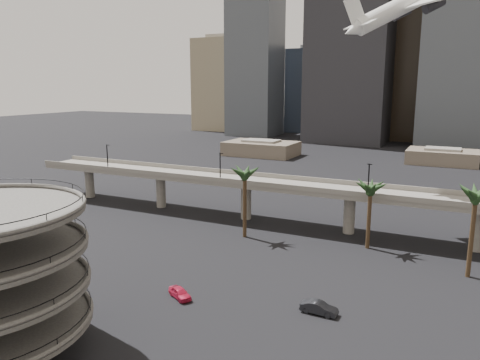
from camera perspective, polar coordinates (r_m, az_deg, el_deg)
The scene contains 7 objects.
overpass at distance 94.38m, azimuth 6.78°, elevation -1.25°, with size 130.00×9.30×14.70m.
palm_trees at distance 80.02m, azimuth 13.81°, elevation -0.84°, with size 42.40×10.40×14.00m.
low_buildings at distance 177.54m, azimuth 18.44°, elevation 2.79°, with size 135.00×27.50×6.80m.
skyline at distance 249.96m, azimuth 23.55°, elevation 14.54°, with size 269.00×86.00×123.35m.
airborne_jet at distance 104.79m, azimuth 20.56°, elevation 19.86°, with size 25.93×25.54×17.20m.
car_a at distance 65.04m, azimuth -7.34°, elevation -13.50°, with size 1.69×4.21×1.43m, color #C81C41.
car_b at distance 61.36m, azimuth 9.61°, elevation -15.12°, with size 1.64×4.70×1.55m, color black.
Camera 1 is at (30.60, -31.82, 28.19)m, focal length 35.00 mm.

